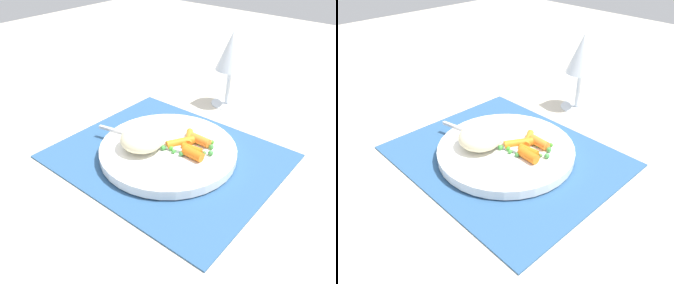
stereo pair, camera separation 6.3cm
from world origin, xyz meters
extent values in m
plane|color=beige|center=(0.00, 0.00, 0.00)|extent=(2.40, 2.40, 0.00)
cube|color=#2D5684|center=(0.00, 0.00, 0.00)|extent=(0.40, 0.34, 0.01)
cylinder|color=white|center=(0.00, 0.00, 0.01)|extent=(0.26, 0.26, 0.02)
ellipsoid|color=beige|center=(-0.03, -0.03, 0.04)|extent=(0.08, 0.08, 0.04)
cylinder|color=orange|center=(0.02, 0.02, 0.03)|extent=(0.04, 0.05, 0.02)
cylinder|color=orange|center=(0.05, 0.01, 0.03)|extent=(0.04, 0.02, 0.01)
cylinder|color=orange|center=(0.04, 0.05, 0.03)|extent=(0.04, 0.02, 0.02)
cylinder|color=orange|center=(0.02, 0.04, 0.03)|extent=(0.04, 0.05, 0.01)
cylinder|color=orange|center=(0.06, 0.00, 0.03)|extent=(0.04, 0.02, 0.02)
sphere|color=green|center=(0.05, 0.00, 0.03)|extent=(0.01, 0.01, 0.01)
sphere|color=green|center=(0.00, -0.01, 0.03)|extent=(0.01, 0.01, 0.01)
sphere|color=green|center=(0.01, -0.01, 0.03)|extent=(0.01, 0.01, 0.01)
sphere|color=green|center=(0.08, 0.03, 0.03)|extent=(0.01, 0.01, 0.01)
sphere|color=green|center=(0.00, -0.01, 0.03)|extent=(0.01, 0.01, 0.01)
sphere|color=green|center=(0.04, 0.04, 0.03)|extent=(0.01, 0.01, 0.01)
sphere|color=green|center=(0.06, 0.06, 0.03)|extent=(0.01, 0.01, 0.01)
sphere|color=#579040|center=(0.07, 0.02, 0.03)|extent=(0.01, 0.01, 0.01)
sphere|color=#418F3E|center=(0.04, -0.01, 0.03)|extent=(0.01, 0.01, 0.01)
sphere|color=green|center=(0.02, -0.01, 0.03)|extent=(0.01, 0.01, 0.01)
sphere|color=#42923F|center=(0.07, 0.04, 0.03)|extent=(0.01, 0.01, 0.01)
sphere|color=#489535|center=(0.03, 0.04, 0.03)|extent=(0.01, 0.01, 0.01)
sphere|color=green|center=(0.00, 0.01, 0.03)|extent=(0.01, 0.01, 0.01)
sphere|color=#52B03F|center=(0.04, 0.01, 0.03)|extent=(0.01, 0.01, 0.01)
cube|color=silver|center=(0.01, 0.00, 0.03)|extent=(0.05, 0.03, 0.01)
cube|color=silver|center=(-0.08, -0.02, 0.03)|extent=(0.14, 0.04, 0.01)
cylinder|color=silver|center=(-0.03, 0.26, 0.00)|extent=(0.07, 0.07, 0.00)
cylinder|color=silver|center=(-0.03, 0.26, 0.05)|extent=(0.01, 0.01, 0.08)
cone|color=silver|center=(-0.03, 0.26, 0.13)|extent=(0.07, 0.07, 0.09)
camera|label=1|loc=(0.34, -0.41, 0.38)|focal=36.75mm
camera|label=2|loc=(0.39, -0.37, 0.38)|focal=36.75mm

